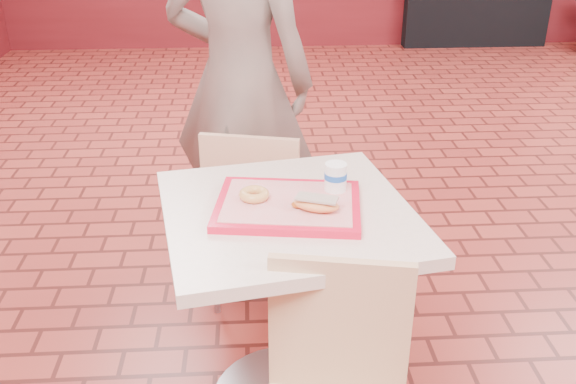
{
  "coord_description": "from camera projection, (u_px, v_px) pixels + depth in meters",
  "views": [
    {
      "loc": [
        -1.34,
        -2.25,
        1.74
      ],
      "look_at": [
        -1.23,
        -0.48,
        0.86
      ],
      "focal_mm": 40.0,
      "sensor_mm": 36.0,
      "label": 1
    }
  ],
  "objects": [
    {
      "name": "paper_cup",
      "position": [
        336.0,
        177.0,
        2.04
      ],
      "size": [
        0.07,
        0.07,
        0.09
      ],
      "rotation": [
        0.0,
        0.0,
        0.13
      ],
      "color": "white",
      "rests_on": "serving_tray"
    },
    {
      "name": "long_john_donut",
      "position": [
        316.0,
        204.0,
        1.93
      ],
      "size": [
        0.15,
        0.11,
        0.04
      ],
      "rotation": [
        0.0,
        0.0,
        -0.35
      ],
      "color": "#EE8545",
      "rests_on": "serving_tray"
    },
    {
      "name": "serving_tray",
      "position": [
        288.0,
        205.0,
        1.99
      ],
      "size": [
        0.44,
        0.35,
        0.03
      ],
      "rotation": [
        0.0,
        0.0,
        -0.14
      ],
      "color": "red",
      "rests_on": "main_table"
    },
    {
      "name": "main_table",
      "position": [
        288.0,
        279.0,
        2.12
      ],
      "size": [
        0.76,
        0.76,
        0.8
      ],
      "rotation": [
        0.0,
        0.0,
        0.18
      ],
      "color": "beige",
      "rests_on": "ground"
    },
    {
      "name": "chair_main_back",
      "position": [
        257.0,
        210.0,
        2.7
      ],
      "size": [
        0.47,
        0.47,
        0.85
      ],
      "rotation": [
        0.0,
        0.0,
        2.91
      ],
      "color": "#E1AE87",
      "rests_on": "ground"
    },
    {
      "name": "customer",
      "position": [
        239.0,
        81.0,
        2.83
      ],
      "size": [
        0.78,
        0.65,
        1.84
      ],
      "primitive_type": "imported",
      "rotation": [
        0.0,
        0.0,
        2.79
      ],
      "color": "#705F56",
      "rests_on": "ground"
    },
    {
      "name": "ring_donut",
      "position": [
        254.0,
        194.0,
        2.0
      ],
      "size": [
        0.11,
        0.11,
        0.03
      ],
      "primitive_type": "torus",
      "rotation": [
        0.0,
        0.0,
        0.2
      ],
      "color": "#D3934D",
      "rests_on": "serving_tray"
    }
  ]
}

